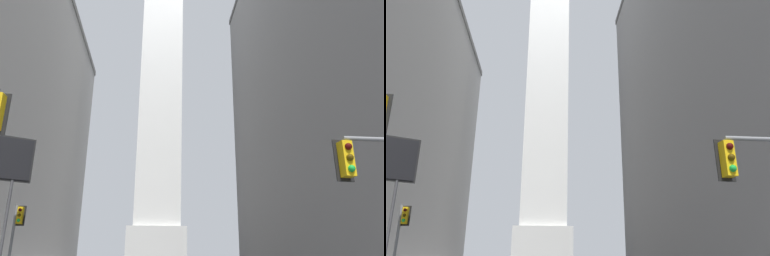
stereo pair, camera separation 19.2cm
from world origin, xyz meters
The scene contains 2 objects.
obelisk centered at (0.00, 58.90, 36.71)m, with size 8.79×8.79×76.65m.
traffic_light_mid_left centered at (-9.47, 25.14, 3.42)m, with size 0.77×0.50×5.18m.
Camera 2 is at (-0.22, -1.30, 1.47)m, focal length 35.00 mm.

